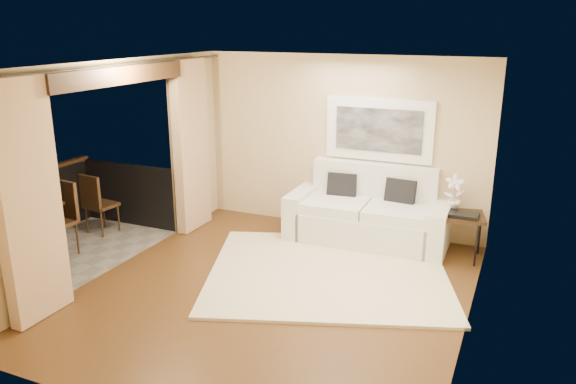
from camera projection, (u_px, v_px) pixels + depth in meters
The scene contains 18 objects.
floor at pixel (273, 292), 6.83m from camera, with size 5.00×5.00×0.00m, color #573719.
room_shell at pixel (116, 75), 6.92m from camera, with size 5.00×6.40×5.00m.
balcony at pixel (65, 238), 8.05m from camera, with size 1.81×2.60×1.17m.
curtains at pixel (125, 168), 7.26m from camera, with size 0.16×4.80×2.64m.
artwork at pixel (379, 130), 8.30m from camera, with size 1.62×0.07×0.92m.
rug at pixel (328, 272), 7.32m from camera, with size 3.05×2.65×0.04m, color beige.
sofa at pixel (369, 215), 8.34m from camera, with size 2.36×1.06×1.12m.
side_table at pixel (462, 219), 7.68m from camera, with size 0.68×0.68×0.63m.
tray at pixel (464, 215), 7.57m from camera, with size 0.38×0.28×0.05m, color black.
orchid at pixel (454, 193), 7.75m from camera, with size 0.27×0.19×0.52m, color white.
bistro_table at pixel (31, 208), 7.76m from camera, with size 0.77×0.77×0.76m.
balcony_chair_far at pixel (96, 200), 8.54m from camera, with size 0.46×0.47×0.95m.
balcony_chair_near at pixel (61, 212), 7.81m from camera, with size 0.50×0.51×1.04m.
ice_bucket at pixel (27, 193), 7.85m from camera, with size 0.18×0.18×0.20m, color silver.
candle at pixel (38, 197), 7.85m from camera, with size 0.06×0.06×0.07m, color red.
vase at pixel (22, 199), 7.59m from camera, with size 0.04×0.04×0.18m, color silver.
glass_a at pixel (30, 202), 7.59m from camera, with size 0.06×0.06×0.12m, color white.
glass_b at pixel (38, 199), 7.69m from camera, with size 0.06×0.06×0.12m, color white.
Camera 1 is at (2.65, -5.60, 3.14)m, focal length 35.00 mm.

